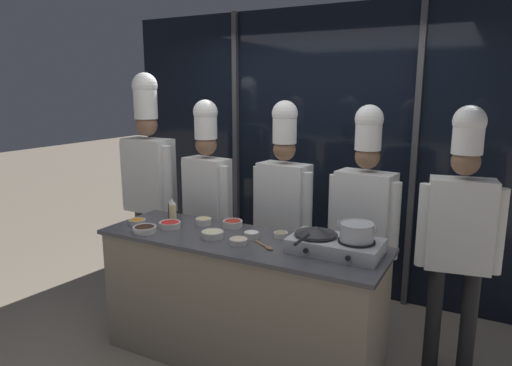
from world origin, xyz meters
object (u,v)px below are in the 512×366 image
Objects in this scene: stock_pot at (357,231)px; prep_bowl_soy_glaze at (145,229)px; portable_stove at (335,245)px; frying_pan at (316,231)px; prep_bowl_mushrooms at (281,234)px; serving_spoon_slotted at (267,247)px; chef_pastry at (364,212)px; prep_bowl_ginger at (204,221)px; chef_apprentice at (460,223)px; prep_bowl_noodles at (213,234)px; prep_bowl_rice at (251,235)px; prep_bowl_carrots at (137,221)px; chef_line at (284,199)px; chef_head at (149,172)px; chef_sous at (207,191)px; squeeze_bottle_soy at (172,209)px; prep_bowl_chicken at (238,241)px; squeeze_bottle_oil at (173,211)px; prep_bowl_chili_flakes at (233,223)px; prep_bowl_bell_pepper at (170,224)px.

prep_bowl_soy_glaze is at bearing -170.28° from stock_pot.
frying_pan is at bearing -178.26° from portable_stove.
prep_bowl_soy_glaze is 0.99m from prep_bowl_mushrooms.
chef_pastry reaches higher than serving_spoon_slotted.
prep_bowl_ginger is 0.07× the size of chef_pastry.
prep_bowl_noodles is at bearing 13.68° from chef_apprentice.
prep_bowl_ginger is 1.82m from chef_apprentice.
serving_spoon_slotted is at bearing -19.39° from prep_bowl_ginger.
prep_bowl_noodles is 1.48× the size of prep_bowl_rice.
chef_apprentice reaches higher than prep_bowl_carrots.
chef_pastry is (0.45, 0.72, 0.12)m from serving_spoon_slotted.
chef_line is (-0.77, 0.60, -0.02)m from stock_pot.
chef_head reaches higher than prep_bowl_noodles.
chef_sous is (-0.90, 0.64, 0.15)m from serving_spoon_slotted.
squeeze_bottle_soy reaches higher than prep_bowl_ginger.
prep_bowl_chicken is at bearing -97.24° from prep_bowl_rice.
chef_apprentice is at bearing 30.74° from serving_spoon_slotted.
chef_apprentice is (2.01, 0.48, 0.06)m from squeeze_bottle_oil.
prep_bowl_mushrooms is at bearing 28.83° from prep_bowl_noodles.
prep_bowl_chili_flakes reaches higher than prep_bowl_mushrooms.
chef_head is at bearing 155.31° from prep_bowl_ginger.
prep_bowl_bell_pepper is (-0.18, -0.18, -0.00)m from prep_bowl_ginger.
portable_stove is 4.49× the size of prep_bowl_carrots.
serving_spoon_slotted is at bearing 21.26° from chef_apprentice.
squeeze_bottle_oil is 0.16m from prep_bowl_bell_pepper.
prep_bowl_carrots is 0.69m from chef_sous.
prep_bowl_carrots is 0.74m from prep_bowl_chili_flakes.
prep_bowl_chili_flakes is 0.08× the size of chef_pastry.
squeeze_bottle_soy is 1.25× the size of prep_bowl_ginger.
portable_stove is 0.28× the size of chef_head.
stock_pot is at bearing -4.92° from prep_bowl_ginger.
stock_pot is at bearing -9.26° from prep_bowl_chili_flakes.
chef_line is at bearing -174.24° from chef_head.
squeeze_bottle_oil is 1.83× the size of prep_bowl_mushrooms.
frying_pan is at bearing 16.71° from prep_bowl_chicken.
squeeze_bottle_soy is at bearing -178.18° from prep_bowl_chili_flakes.
stock_pot is 0.76m from chef_apprentice.
prep_bowl_soy_glaze is at bearing -93.57° from squeeze_bottle_oil.
chef_sous and chef_line have the same top height.
chef_apprentice reaches higher than prep_bowl_mushrooms.
prep_bowl_chili_flakes is at bearing 13.16° from squeeze_bottle_oil.
prep_bowl_soy_glaze is 0.78m from chef_sous.
portable_stove is 0.31× the size of chef_line.
prep_bowl_mushrooms is 0.95× the size of prep_bowl_rice.
serving_spoon_slotted is (0.66, -0.23, -0.02)m from prep_bowl_ginger.
squeeze_bottle_oil is at bearing 41.51° from prep_bowl_carrots.
prep_bowl_soy_glaze is at bearing -168.40° from frying_pan.
squeeze_bottle_oil is 0.52m from prep_bowl_noodles.
chef_head reaches higher than portable_stove.
chef_head is at bearing 166.34° from stock_pot.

